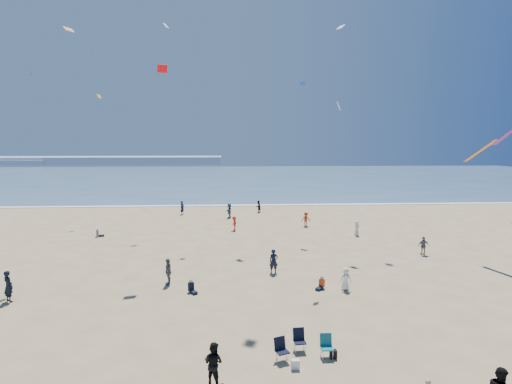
{
  "coord_description": "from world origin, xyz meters",
  "views": [
    {
      "loc": [
        0.74,
        -14.52,
        9.41
      ],
      "look_at": [
        2.0,
        8.0,
        6.62
      ],
      "focal_mm": 28.0,
      "sensor_mm": 36.0,
      "label": 1
    }
  ],
  "objects": [
    {
      "name": "seated_group",
      "position": [
        0.57,
        8.22,
        0.42
      ],
      "size": [
        21.63,
        29.99,
        0.84
      ],
      "color": "white",
      "rests_on": "ground"
    },
    {
      "name": "surf_line",
      "position": [
        0.0,
        45.0,
        0.04
      ],
      "size": [
        220.0,
        1.2,
        0.08
      ],
      "primitive_type": "cube",
      "color": "white",
      "rests_on": "ground"
    },
    {
      "name": "ocean",
      "position": [
        0.0,
        95.0,
        0.03
      ],
      "size": [
        220.0,
        100.0,
        0.06
      ],
      "primitive_type": "cube",
      "color": "#476B84",
      "rests_on": "ground"
    },
    {
      "name": "kites_aloft",
      "position": [
        9.37,
        13.7,
        15.56
      ],
      "size": [
        44.15,
        42.04,
        25.89
      ],
      "color": "orange",
      "rests_on": "ground"
    },
    {
      "name": "standing_flyers",
      "position": [
        2.05,
        19.04,
        0.84
      ],
      "size": [
        33.55,
        42.23,
        1.9
      ],
      "color": "black",
      "rests_on": "ground"
    },
    {
      "name": "headland_near",
      "position": [
        -100.0,
        165.0,
        1.0
      ],
      "size": [
        40.0,
        14.0,
        2.0
      ],
      "primitive_type": "cube",
      "color": "#7A8EA8",
      "rests_on": "ground"
    },
    {
      "name": "chair_cluster",
      "position": [
        3.75,
        1.99,
        0.5
      ],
      "size": [
        2.69,
        1.51,
        1.0
      ],
      "color": "black",
      "rests_on": "ground"
    },
    {
      "name": "black_backpack",
      "position": [
        5.05,
        1.77,
        0.19
      ],
      "size": [
        0.3,
        0.22,
        0.38
      ],
      "primitive_type": "cube",
      "color": "black",
      "rests_on": "ground"
    },
    {
      "name": "white_tote",
      "position": [
        3.26,
        1.04,
        0.2
      ],
      "size": [
        0.35,
        0.2,
        0.4
      ],
      "primitive_type": "cube",
      "color": "silver",
      "rests_on": "ground"
    },
    {
      "name": "headland_far",
      "position": [
        -60.0,
        170.0,
        1.6
      ],
      "size": [
        110.0,
        20.0,
        3.2
      ],
      "primitive_type": "cube",
      "color": "#7A8EA8",
      "rests_on": "ground"
    }
  ]
}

